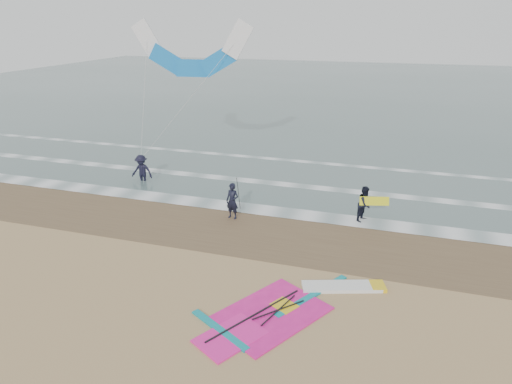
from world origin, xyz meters
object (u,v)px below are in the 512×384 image
(windsurf_rig, at_px, (292,307))
(surf_kite, at_px, (192,54))
(person_walking, at_px, (365,204))
(person_standing, at_px, (232,201))
(person_wading, at_px, (141,165))

(windsurf_rig, distance_m, surf_kite, 15.70)
(person_walking, bearing_deg, windsurf_rig, -167.34)
(windsurf_rig, relative_size, person_standing, 3.43)
(person_wading, distance_m, surf_kite, 6.72)
(windsurf_rig, distance_m, person_standing, 7.36)
(person_walking, distance_m, surf_kite, 12.29)
(person_walking, xyz_separation_m, surf_kite, (-9.99, 3.87, 6.02))
(person_standing, height_order, person_wading, person_wading)
(person_walking, distance_m, person_wading, 12.49)
(person_standing, relative_size, person_walking, 1.03)
(surf_kite, bearing_deg, person_wading, -137.68)
(person_wading, bearing_deg, person_walking, -10.56)
(person_walking, height_order, surf_kite, surf_kite)
(person_standing, relative_size, person_wading, 0.89)
(windsurf_rig, bearing_deg, surf_kite, 126.35)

